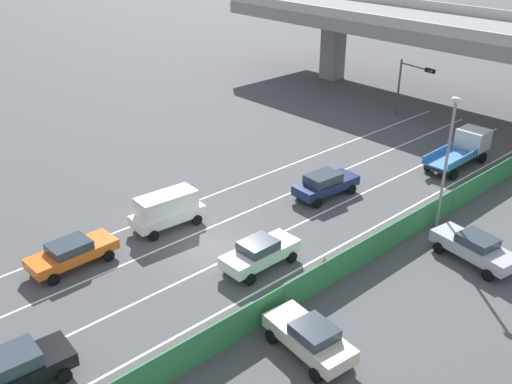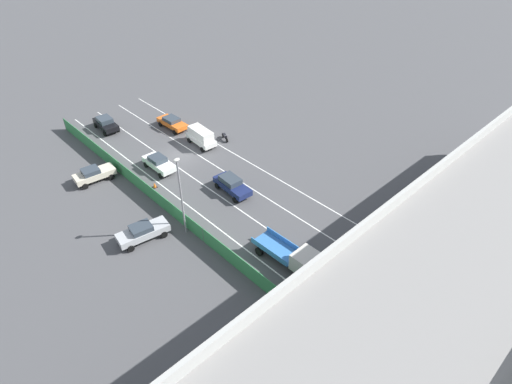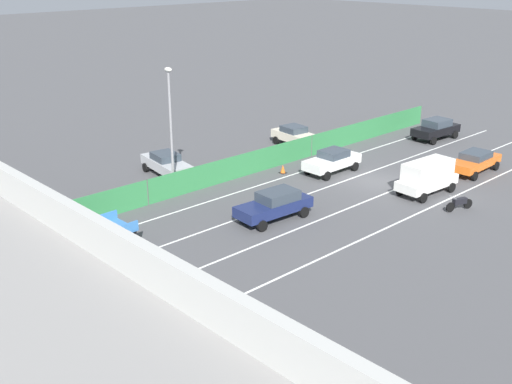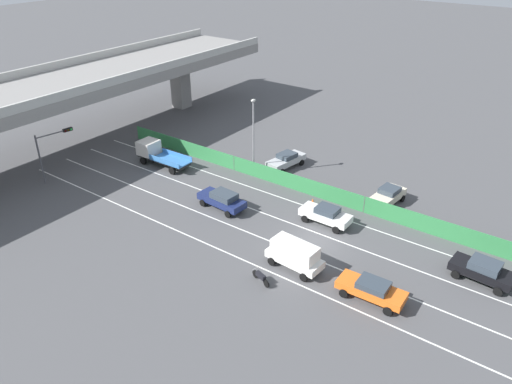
# 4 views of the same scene
# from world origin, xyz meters

# --- Properties ---
(ground_plane) EXTENTS (300.00, 300.00, 0.00)m
(ground_plane) POSITION_xyz_m (0.00, 0.00, 0.00)
(ground_plane) COLOR #4C4C4F
(lane_line_left_edge) EXTENTS (0.14, 48.38, 0.01)m
(lane_line_left_edge) POSITION_xyz_m (-4.98, 6.19, 0.00)
(lane_line_left_edge) COLOR silver
(lane_line_left_edge) RESTS_ON ground
(lane_line_mid_left) EXTENTS (0.14, 48.38, 0.01)m
(lane_line_mid_left) POSITION_xyz_m (-1.66, 6.19, 0.00)
(lane_line_mid_left) COLOR silver
(lane_line_mid_left) RESTS_ON ground
(lane_line_mid_right) EXTENTS (0.14, 48.38, 0.01)m
(lane_line_mid_right) POSITION_xyz_m (1.66, 6.19, 0.00)
(lane_line_mid_right) COLOR silver
(lane_line_mid_right) RESTS_ON ground
(lane_line_right_edge) EXTENTS (0.14, 48.38, 0.01)m
(lane_line_right_edge) POSITION_xyz_m (4.98, 6.19, 0.00)
(lane_line_right_edge) COLOR silver
(lane_line_right_edge) RESTS_ON ground
(elevated_overpass) EXTENTS (59.10, 11.41, 8.62)m
(elevated_overpass) POSITION_xyz_m (0.00, 32.38, 6.94)
(elevated_overpass) COLOR gray
(elevated_overpass) RESTS_ON ground
(green_fence) EXTENTS (0.10, 44.48, 1.62)m
(green_fence) POSITION_xyz_m (7.07, 6.19, 0.81)
(green_fence) COLOR #338447
(green_fence) RESTS_ON ground
(car_van_white) EXTENTS (2.21, 4.47, 2.16)m
(car_van_white) POSITION_xyz_m (-3.44, -0.45, 1.23)
(car_van_white) COLOR silver
(car_van_white) RESTS_ON ground
(car_taxi_orange) EXTENTS (2.10, 4.74, 1.48)m
(car_taxi_orange) POSITION_xyz_m (-3.37, -6.61, 0.85)
(car_taxi_orange) COLOR orange
(car_taxi_orange) RESTS_ON ground
(car_hatchback_white) EXTENTS (1.94, 4.45, 1.63)m
(car_hatchback_white) POSITION_xyz_m (3.42, 0.68, 0.90)
(car_hatchback_white) COLOR silver
(car_hatchback_white) RESTS_ON ground
(car_sedan_navy) EXTENTS (2.23, 4.75, 1.67)m
(car_sedan_navy) POSITION_xyz_m (0.20, 9.54, 0.93)
(car_sedan_navy) COLOR navy
(car_sedan_navy) RESTS_ON ground
(car_sedan_black) EXTENTS (2.30, 4.47, 1.69)m
(car_sedan_black) POSITION_xyz_m (3.19, -12.24, 0.93)
(car_sedan_black) COLOR black
(car_sedan_black) RESTS_ON ground
(flatbed_truck_blue) EXTENTS (2.43, 6.29, 2.36)m
(flatbed_truck_blue) POSITION_xyz_m (3.48, 21.44, 1.23)
(flatbed_truck_blue) COLOR black
(flatbed_truck_blue) RESTS_ON ground
(motorcycle) EXTENTS (0.82, 1.88, 0.93)m
(motorcycle) POSITION_xyz_m (-6.37, 0.57, 0.46)
(motorcycle) COLOR black
(motorcycle) RESTS_ON ground
(parked_sedan_cream) EXTENTS (4.44, 2.33, 1.60)m
(parked_sedan_cream) POSITION_xyz_m (9.73, -2.29, 0.88)
(parked_sedan_cream) COLOR beige
(parked_sedan_cream) RESTS_ON ground
(parked_wagon_silver) EXTENTS (4.88, 2.49, 1.61)m
(parked_wagon_silver) POSITION_xyz_m (10.82, 9.51, 0.89)
(parked_wagon_silver) COLOR #B2B5B7
(parked_wagon_silver) RESTS_ON ground
(traffic_light) EXTENTS (3.81, 0.90, 5.14)m
(traffic_light) POSITION_xyz_m (-5.09, 26.75, 3.69)
(traffic_light) COLOR #47474C
(traffic_light) RESTS_ON ground
(street_lamp) EXTENTS (0.60, 0.36, 8.06)m
(street_lamp) POSITION_xyz_m (7.47, 11.36, 4.82)
(street_lamp) COLOR gray
(street_lamp) RESTS_ON ground
(traffic_cone) EXTENTS (0.47, 0.47, 0.59)m
(traffic_cone) POSITION_xyz_m (5.70, 3.26, 0.27)
(traffic_cone) COLOR orange
(traffic_cone) RESTS_ON ground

